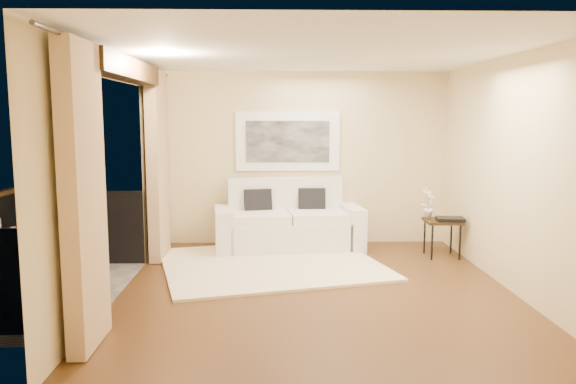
{
  "coord_description": "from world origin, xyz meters",
  "views": [
    {
      "loc": [
        -0.49,
        -6.32,
        2.0
      ],
      "look_at": [
        -0.3,
        0.75,
        1.05
      ],
      "focal_mm": 35.0,
      "sensor_mm": 36.0,
      "label": 1
    }
  ],
  "objects_px": {
    "side_table": "(442,224)",
    "balcony_chair_near": "(63,253)",
    "balcony_chair_far": "(57,229)",
    "bistro_table": "(0,246)",
    "sofa": "(288,224)",
    "orchid": "(429,202)"
  },
  "relations": [
    {
      "from": "side_table",
      "to": "balcony_chair_near",
      "type": "height_order",
      "value": "balcony_chair_near"
    },
    {
      "from": "balcony_chair_far",
      "to": "bistro_table",
      "type": "bearing_deg",
      "value": 66.99
    },
    {
      "from": "balcony_chair_far",
      "to": "balcony_chair_near",
      "type": "relative_size",
      "value": 1.19
    },
    {
      "from": "sofa",
      "to": "balcony_chair_near",
      "type": "bearing_deg",
      "value": -145.05
    },
    {
      "from": "balcony_chair_near",
      "to": "balcony_chair_far",
      "type": "bearing_deg",
      "value": 110.85
    },
    {
      "from": "side_table",
      "to": "balcony_chair_near",
      "type": "relative_size",
      "value": 0.62
    },
    {
      "from": "side_table",
      "to": "bistro_table",
      "type": "distance_m",
      "value": 5.68
    },
    {
      "from": "balcony_chair_far",
      "to": "side_table",
      "type": "bearing_deg",
      "value": 176.58
    },
    {
      "from": "balcony_chair_far",
      "to": "sofa",
      "type": "bearing_deg",
      "value": -166.99
    },
    {
      "from": "sofa",
      "to": "bistro_table",
      "type": "bearing_deg",
      "value": -148.47
    },
    {
      "from": "bistro_table",
      "to": "balcony_chair_far",
      "type": "relative_size",
      "value": 0.74
    },
    {
      "from": "orchid",
      "to": "bistro_table",
      "type": "relative_size",
      "value": 0.6
    },
    {
      "from": "side_table",
      "to": "bistro_table",
      "type": "bearing_deg",
      "value": -160.65
    },
    {
      "from": "bistro_table",
      "to": "balcony_chair_near",
      "type": "height_order",
      "value": "balcony_chair_near"
    },
    {
      "from": "balcony_chair_near",
      "to": "side_table",
      "type": "bearing_deg",
      "value": 16.26
    },
    {
      "from": "orchid",
      "to": "balcony_chair_near",
      "type": "relative_size",
      "value": 0.53
    },
    {
      "from": "bistro_table",
      "to": "sofa",
      "type": "bearing_deg",
      "value": 38.08
    },
    {
      "from": "sofa",
      "to": "balcony_chair_far",
      "type": "bearing_deg",
      "value": -161.26
    },
    {
      "from": "sofa",
      "to": "balcony_chair_near",
      "type": "distance_m",
      "value": 3.42
    },
    {
      "from": "orchid",
      "to": "side_table",
      "type": "bearing_deg",
      "value": -47.19
    },
    {
      "from": "bistro_table",
      "to": "balcony_chair_far",
      "type": "distance_m",
      "value": 1.1
    },
    {
      "from": "sofa",
      "to": "balcony_chair_far",
      "type": "relative_size",
      "value": 2.23
    }
  ]
}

